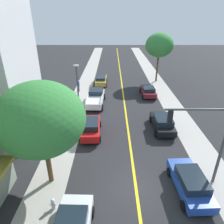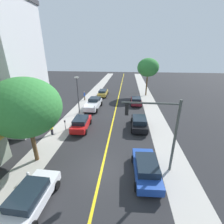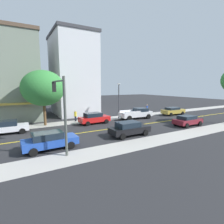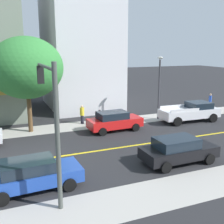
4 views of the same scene
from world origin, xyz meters
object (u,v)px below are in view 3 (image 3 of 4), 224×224
(pedestrian_yellow_shirt, at_px, (75,116))
(blue_sedan_right_curb, at_px, (50,140))
(parking_meter, at_px, (86,116))
(gold_sedan_left_curb, at_px, (173,111))
(maroon_sedan_right_curb, at_px, (188,120))
(fire_hydrant, at_px, (26,126))
(white_sedan_left_curb, at_px, (7,127))
(black_sedan_right_curb, at_px, (129,128))
(street_tree_right_corner, at_px, (43,88))
(white_pickup_truck, at_px, (136,113))
(red_sedan_left_curb, at_px, (94,118))
(street_lamp, at_px, (119,96))
(pedestrian_blue_shirt, at_px, (147,109))
(traffic_light_mast, at_px, (61,102))

(pedestrian_yellow_shirt, bearing_deg, blue_sedan_right_curb, 166.91)
(parking_meter, bearing_deg, gold_sedan_left_curb, 82.62)
(pedestrian_yellow_shirt, bearing_deg, maroon_sedan_right_curb, -115.37)
(fire_hydrant, bearing_deg, white_sedan_left_curb, -52.30)
(fire_hydrant, distance_m, parking_meter, 8.18)
(gold_sedan_left_curb, height_order, black_sedan_right_curb, black_sedan_right_curb)
(street_tree_right_corner, bearing_deg, black_sedan_right_curb, 37.03)
(street_tree_right_corner, xyz_separation_m, white_sedan_left_curb, (2.29, -4.35, -4.31))
(parking_meter, relative_size, blue_sedan_right_curb, 0.30)
(parking_meter, bearing_deg, fire_hydrant, -87.53)
(fire_hydrant, distance_m, black_sedan_right_curb, 13.18)
(fire_hydrant, distance_m, blue_sedan_right_curb, 9.05)
(parking_meter, distance_m, white_pickup_truck, 8.42)
(red_sedan_left_curb, distance_m, gold_sedan_left_curb, 15.98)
(street_tree_right_corner, height_order, pedestrian_yellow_shirt, street_tree_right_corner)
(red_sedan_left_curb, bearing_deg, white_sedan_left_curb, 177.40)
(street_lamp, bearing_deg, street_tree_right_corner, -91.93)
(street_tree_right_corner, height_order, parking_meter, street_tree_right_corner)
(parking_meter, height_order, maroon_sedan_right_curb, maroon_sedan_right_curb)
(street_lamp, height_order, red_sedan_left_curb, street_lamp)
(white_pickup_truck, bearing_deg, maroon_sedan_right_curb, -65.56)
(pedestrian_blue_shirt, bearing_deg, white_sedan_left_curb, -95.53)
(traffic_light_mast, height_order, pedestrian_yellow_shirt, traffic_light_mast)
(white_sedan_left_curb, bearing_deg, street_tree_right_corner, 29.23)
(blue_sedan_right_curb, height_order, white_sedan_left_curb, blue_sedan_right_curb)
(fire_hydrant, relative_size, white_sedan_left_curb, 0.19)
(street_lamp, bearing_deg, black_sedan_right_curb, -25.08)
(street_tree_right_corner, height_order, fire_hydrant, street_tree_right_corner)
(fire_hydrant, distance_m, pedestrian_yellow_shirt, 7.12)
(street_tree_right_corner, bearing_deg, blue_sedan_right_curb, -5.82)
(street_tree_right_corner, bearing_deg, white_pickup_truck, 80.75)
(parking_meter, xyz_separation_m, red_sedan_left_curb, (1.89, 0.58, -0.08))
(traffic_light_mast, bearing_deg, pedestrian_yellow_shirt, -22.28)
(parking_meter, bearing_deg, traffic_light_mast, -30.06)
(traffic_light_mast, distance_m, blue_sedan_right_curb, 3.53)
(street_lamp, relative_size, blue_sedan_right_curb, 1.27)
(gold_sedan_left_curb, height_order, pedestrian_yellow_shirt, pedestrian_yellow_shirt)
(parking_meter, distance_m, maroon_sedan_right_curb, 14.58)
(fire_hydrant, distance_m, white_pickup_truck, 16.44)
(traffic_light_mast, xyz_separation_m, maroon_sedan_right_curb, (-0.79, 17.07, -3.35))
(white_sedan_left_curb, xyz_separation_m, pedestrian_blue_shirt, (-2.98, 23.15, 0.21))
(fire_hydrant, relative_size, blue_sedan_right_curb, 0.18)
(gold_sedan_left_curb, height_order, white_sedan_left_curb, white_sedan_left_curb)
(white_pickup_truck, bearing_deg, red_sedan_left_curb, -177.20)
(white_sedan_left_curb, relative_size, pedestrian_yellow_shirt, 2.60)
(fire_hydrant, bearing_deg, street_tree_right_corner, 107.98)
(parking_meter, bearing_deg, maroon_sedan_right_curb, 50.37)
(pedestrian_yellow_shirt, bearing_deg, street_tree_right_corner, 114.17)
(blue_sedan_right_curb, bearing_deg, parking_meter, 51.39)
(white_pickup_truck, bearing_deg, pedestrian_blue_shirt, 34.02)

